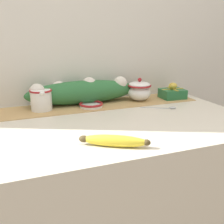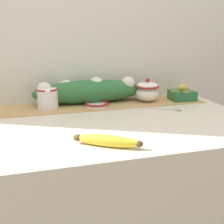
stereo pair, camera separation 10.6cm
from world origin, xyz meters
TOP-DOWN VIEW (x-y plane):
  - countertop at (0.00, 0.00)m, footprint 1.21×0.71m
  - back_wall at (0.00, 0.37)m, footprint 2.01×0.04m
  - table_runner at (0.00, 0.24)m, footprint 1.11×0.20m
  - cream_pitcher at (-0.20, 0.24)m, footprint 0.10×0.12m
  - sugar_bowl at (0.28, 0.24)m, footprint 0.12×0.12m
  - small_dish at (0.02, 0.21)m, footprint 0.11×0.11m
  - banana at (-0.05, -0.25)m, footprint 0.21×0.14m
  - spoon at (0.35, 0.06)m, footprint 0.15×0.09m
  - gift_box at (0.47, 0.22)m, footprint 0.13×0.11m
  - poinsettia_garland at (-0.00, 0.29)m, footprint 0.55×0.12m

SIDE VIEW (x-z plane):
  - countertop at x=0.00m, z-range 0.00..0.91m
  - table_runner at x=0.00m, z-range 0.91..0.91m
  - spoon at x=0.35m, z-range 0.91..0.92m
  - small_dish at x=0.02m, z-range 0.91..0.93m
  - banana at x=-0.05m, z-range 0.91..0.95m
  - gift_box at x=0.47m, z-range 0.90..0.98m
  - cream_pitcher at x=-0.20m, z-range 0.92..1.01m
  - sugar_bowl at x=0.28m, z-range 0.91..1.02m
  - poinsettia_garland at x=0.00m, z-range 0.91..1.04m
  - back_wall at x=0.00m, z-range 0.00..2.40m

